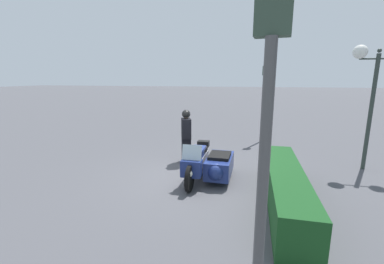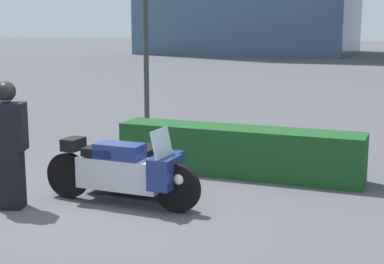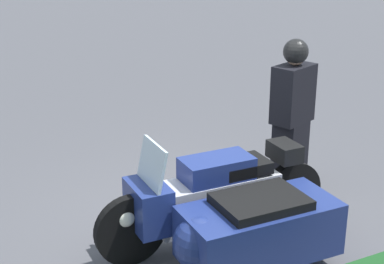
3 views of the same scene
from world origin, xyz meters
name	(u,v)px [view 1 (image 1 of 3)]	position (x,y,z in m)	size (l,w,h in m)	color
ground_plane	(195,177)	(0.00, 0.00, 0.00)	(160.00, 160.00, 0.00)	#4C4C51
police_motorcycle	(209,164)	(0.14, 0.44, 0.47)	(2.50, 1.26, 1.17)	black
officer_rider	(186,135)	(-1.29, -0.60, 0.96)	(0.57, 0.45, 1.82)	black
hedge_bush_curbside	(285,187)	(1.20, 2.37, 0.42)	(4.28, 0.75, 0.84)	#19471E
twin_lamp_post	(377,69)	(-1.89, 5.11, 3.14)	(0.41, 1.42, 3.84)	#2D3833
traffic_light_near	(265,149)	(5.00, 1.66, 2.33)	(0.23, 0.27, 3.56)	#4C4C4C
traffic_light_far	(264,93)	(-4.89, 2.06, 2.22)	(0.22, 0.29, 3.38)	#4C4C4C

